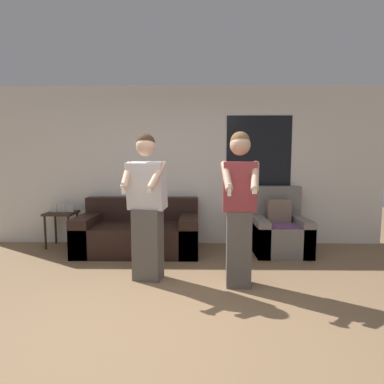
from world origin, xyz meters
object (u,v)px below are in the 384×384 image
(side_table, at_px, (61,217))
(person_left, at_px, (147,206))
(person_right, at_px, (239,207))
(armchair, at_px, (278,231))
(couch, at_px, (139,233))

(side_table, bearing_deg, person_left, -39.68)
(side_table, distance_m, person_left, 2.21)
(side_table, relative_size, person_left, 0.42)
(person_left, relative_size, person_right, 1.00)
(armchair, height_order, side_table, armchair)
(couch, bearing_deg, person_left, -74.40)
(side_table, xyz_separation_m, person_right, (2.75, -1.56, 0.42))
(couch, bearing_deg, armchair, 0.50)
(side_table, height_order, person_right, person_right)
(armchair, distance_m, person_left, 2.30)
(couch, relative_size, person_left, 1.07)
(armchair, height_order, person_right, person_right)
(side_table, bearing_deg, person_right, -29.53)
(person_left, bearing_deg, person_right, -8.88)
(couch, height_order, side_table, couch)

